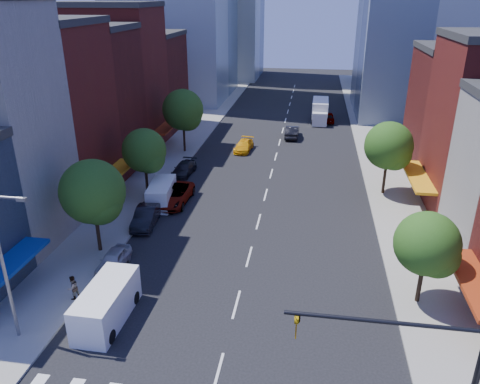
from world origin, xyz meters
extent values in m
plane|color=black|center=(0.00, 0.00, 0.00)|extent=(220.00, 220.00, 0.00)
cube|color=gray|center=(-12.50, 40.00, 0.07)|extent=(5.00, 120.00, 0.15)
cube|color=gray|center=(12.50, 40.00, 0.07)|extent=(5.00, 120.00, 0.15)
cube|color=maroon|center=(-21.00, 20.50, 8.00)|extent=(12.00, 9.00, 16.00)
cube|color=#491312|center=(-21.00, 29.00, 7.50)|extent=(12.00, 8.00, 15.00)
cube|color=maroon|center=(-21.00, 37.50, 8.50)|extent=(12.00, 9.00, 17.00)
cube|color=#491312|center=(-21.00, 47.00, 6.50)|extent=(12.00, 10.00, 13.00)
cube|color=#491312|center=(21.00, 34.00, 6.50)|extent=(12.00, 10.00, 13.00)
cylinder|color=black|center=(7.00, -4.50, 7.75)|extent=(7.00, 0.16, 0.16)
imported|color=gold|center=(4.00, -4.50, 7.15)|extent=(0.22, 0.18, 1.10)
cylinder|color=slate|center=(-12.00, 1.00, 4.65)|extent=(0.20, 0.20, 9.00)
cylinder|color=slate|center=(-11.00, 1.00, 8.95)|extent=(2.00, 0.14, 0.14)
cube|color=slate|center=(-10.10, 1.00, 8.90)|extent=(0.50, 0.25, 0.18)
cylinder|color=black|center=(-11.50, 11.00, 2.11)|extent=(0.28, 0.28, 3.92)
sphere|color=#214614|center=(-11.50, 11.00, 5.05)|extent=(4.80, 4.80, 4.80)
sphere|color=#214614|center=(-10.90, 10.70, 4.35)|extent=(3.36, 3.36, 3.36)
cylinder|color=black|center=(-11.50, 22.00, 1.97)|extent=(0.28, 0.28, 3.64)
sphere|color=#214614|center=(-11.50, 22.00, 4.70)|extent=(4.20, 4.20, 4.20)
sphere|color=#214614|center=(-10.90, 21.70, 4.05)|extent=(2.94, 2.94, 2.94)
cylinder|color=black|center=(-11.50, 36.00, 2.25)|extent=(0.28, 0.28, 4.20)
sphere|color=#214614|center=(-11.50, 36.00, 5.40)|extent=(5.00, 5.00, 5.00)
sphere|color=#214614|center=(-10.90, 35.70, 4.65)|extent=(3.50, 3.50, 3.50)
cylinder|color=black|center=(11.50, 8.00, 1.83)|extent=(0.28, 0.28, 3.36)
sphere|color=#214614|center=(11.50, 8.00, 4.35)|extent=(4.00, 4.00, 4.00)
sphere|color=#214614|center=(12.10, 7.70, 3.75)|extent=(2.80, 2.80, 2.80)
cylinder|color=black|center=(11.50, 26.00, 2.11)|extent=(0.28, 0.28, 3.92)
sphere|color=#214614|center=(11.50, 26.00, 5.05)|extent=(4.60, 4.60, 4.60)
sphere|color=#214614|center=(12.10, 25.70, 4.35)|extent=(3.22, 3.22, 3.22)
imported|color=#AAAAAF|center=(-9.50, 8.95, 0.66)|extent=(1.64, 3.92, 1.33)
imported|color=black|center=(-9.50, 15.93, 0.79)|extent=(2.08, 4.91, 1.58)
imported|color=#999999|center=(-8.40, 20.73, 0.82)|extent=(2.87, 5.99, 1.65)
imported|color=black|center=(-9.50, 28.26, 0.67)|extent=(2.18, 4.71, 1.33)
cube|color=white|center=(-7.50, 3.29, 1.16)|extent=(2.30, 5.56, 2.32)
cube|color=black|center=(-7.53, 1.19, 1.49)|extent=(2.06, 1.14, 1.00)
cylinder|color=black|center=(-8.52, 1.43, 0.39)|extent=(0.29, 0.84, 0.84)
cylinder|color=black|center=(-6.53, 1.40, 0.39)|extent=(0.29, 0.84, 0.84)
cylinder|color=black|center=(-8.47, 5.19, 0.39)|extent=(0.29, 0.84, 0.84)
cylinder|color=black|center=(-6.48, 5.16, 0.39)|extent=(0.29, 0.84, 0.84)
cube|color=white|center=(-9.50, 20.36, 1.05)|extent=(2.56, 5.20, 2.10)
cube|color=black|center=(-9.28, 18.47, 1.35)|extent=(1.96, 1.21, 0.90)
cylinder|color=black|center=(-10.20, 18.56, 0.35)|extent=(0.34, 0.78, 0.76)
cylinder|color=black|center=(-8.41, 18.77, 0.35)|extent=(0.34, 0.78, 0.76)
cylinder|color=black|center=(-10.59, 21.94, 0.35)|extent=(0.34, 0.78, 0.76)
cylinder|color=black|center=(-8.80, 22.15, 0.35)|extent=(0.34, 0.78, 0.76)
imported|color=#F5AA0C|center=(-4.22, 37.68, 0.67)|extent=(2.27, 4.78, 1.35)
imported|color=black|center=(1.50, 44.61, 0.82)|extent=(1.80, 4.98, 1.63)
imported|color=#999999|center=(6.51, 53.89, 0.81)|extent=(2.06, 4.81, 1.62)
cube|color=silver|center=(5.29, 55.06, 1.58)|extent=(2.47, 6.47, 3.17)
cube|color=silver|center=(5.24, 51.30, 1.09)|extent=(2.20, 1.81, 1.98)
cylinder|color=black|center=(4.16, 52.11, 0.45)|extent=(0.31, 0.90, 0.89)
cylinder|color=black|center=(6.34, 52.08, 0.45)|extent=(0.31, 0.90, 0.89)
cylinder|color=black|center=(4.23, 56.56, 0.45)|extent=(0.31, 0.90, 0.89)
cylinder|color=black|center=(6.40, 56.53, 0.45)|extent=(0.31, 0.90, 0.89)
imported|color=#999999|center=(-10.50, 4.82, 0.97)|extent=(0.90, 0.99, 1.64)
camera|label=1|loc=(4.07, -18.51, 18.43)|focal=35.00mm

